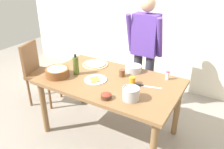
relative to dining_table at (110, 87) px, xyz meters
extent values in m
plane|color=gray|center=(0.00, 0.00, -0.67)|extent=(8.00, 8.00, 0.00)
cube|color=silver|center=(0.00, 1.60, 0.63)|extent=(5.60, 0.10, 2.60)
cube|color=brown|center=(0.00, 0.00, 0.07)|extent=(1.60, 0.96, 0.04)
cylinder|color=brown|center=(-0.72, -0.40, -0.31)|extent=(0.07, 0.07, 0.72)
cylinder|color=brown|center=(-0.72, 0.40, -0.31)|extent=(0.07, 0.07, 0.72)
cylinder|color=brown|center=(0.72, 0.40, -0.31)|extent=(0.07, 0.07, 0.72)
cylinder|color=#2D2D38|center=(0.01, 0.76, -0.24)|extent=(0.12, 0.12, 0.85)
cylinder|color=#2D2D38|center=(0.19, 0.76, -0.24)|extent=(0.12, 0.12, 0.85)
cube|color=#56389E|center=(0.10, 0.76, 0.46)|extent=(0.34, 0.20, 0.55)
cylinder|color=#56389E|center=(-0.11, 0.71, 0.46)|extent=(0.07, 0.21, 0.55)
cylinder|color=#56389E|center=(0.31, 0.71, 0.46)|extent=(0.07, 0.21, 0.55)
sphere|color=tan|center=(0.10, 0.76, 0.85)|extent=(0.20, 0.20, 0.20)
cube|color=brown|center=(-1.25, 0.12, -0.19)|extent=(0.50, 0.50, 0.05)
cube|color=brown|center=(-1.42, 0.07, 0.06)|extent=(0.15, 0.38, 0.45)
cylinder|color=brown|center=(-1.04, 0.00, -0.44)|extent=(0.04, 0.04, 0.45)
cylinder|color=brown|center=(-1.14, 0.33, -0.44)|extent=(0.04, 0.04, 0.45)
cylinder|color=brown|center=(-1.36, -0.09, -0.44)|extent=(0.04, 0.04, 0.45)
cylinder|color=brown|center=(-1.46, 0.23, -0.44)|extent=(0.04, 0.04, 0.45)
cylinder|color=beige|center=(-0.39, 0.28, 0.10)|extent=(0.33, 0.33, 0.01)
cylinder|color=#B22D1E|center=(-0.39, 0.28, 0.10)|extent=(0.29, 0.29, 0.00)
cylinder|color=beige|center=(-0.39, 0.28, 0.11)|extent=(0.27, 0.27, 0.00)
cylinder|color=white|center=(-0.14, -0.09, 0.10)|extent=(0.26, 0.26, 0.01)
cube|color=#CC8438|center=(-0.14, -0.11, 0.11)|extent=(0.17, 0.17, 0.01)
cylinder|color=brown|center=(-0.59, -0.23, 0.14)|extent=(0.28, 0.28, 0.10)
ellipsoid|color=beige|center=(-0.59, -0.23, 0.18)|extent=(0.25, 0.25, 0.05)
cylinder|color=#B7B7BC|center=(0.13, 0.35, 0.13)|extent=(0.20, 0.20, 0.08)
cylinder|color=#4C2D1E|center=(0.17, -0.36, 0.11)|extent=(0.11, 0.11, 0.04)
ellipsoid|color=#9E3323|center=(0.17, -0.36, 0.13)|extent=(0.10, 0.10, 0.05)
cylinder|color=#47561E|center=(-0.43, -0.07, 0.20)|extent=(0.07, 0.07, 0.22)
cylinder|color=black|center=(-0.43, -0.07, 0.33)|extent=(0.03, 0.03, 0.04)
cylinder|color=#B7B7BC|center=(0.39, -0.25, 0.15)|extent=(0.17, 0.17, 0.12)
torus|color=#A5A5AD|center=(0.39, -0.25, 0.21)|extent=(0.17, 0.17, 0.01)
cylinder|color=orange|center=(0.26, 0.05, 0.13)|extent=(0.07, 0.07, 0.08)
cylinder|color=brown|center=(0.07, 0.16, 0.13)|extent=(0.07, 0.07, 0.08)
cylinder|color=white|center=(0.57, 0.35, 0.14)|extent=(0.04, 0.04, 0.09)
cylinder|color=#D84C66|center=(0.57, 0.35, 0.19)|extent=(0.04, 0.04, 0.02)
cube|color=silver|center=(0.48, 0.08, 0.09)|extent=(0.22, 0.08, 0.01)
cube|color=black|center=(0.35, 0.05, 0.10)|extent=(0.09, 0.05, 0.02)
camera|label=1|loc=(1.20, -1.98, 1.30)|focal=36.17mm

